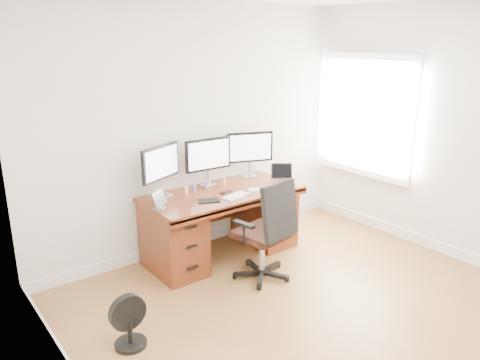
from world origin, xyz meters
TOP-DOWN VIEW (x-y plane):
  - ground at (0.00, 0.00)m, footprint 4.50×4.50m
  - back_wall at (0.00, 2.25)m, footprint 4.00×0.10m
  - desk at (0.00, 1.83)m, footprint 1.70×0.80m
  - office_chair at (0.04, 1.14)m, footprint 0.63×0.63m
  - floor_fan at (-1.50, 0.95)m, footprint 0.30×0.25m
  - monitor_left at (-0.58, 2.07)m, footprint 0.52×0.25m
  - monitor_center at (-0.00, 2.07)m, footprint 0.55×0.15m
  - monitor_right at (0.58, 2.07)m, footprint 0.53×0.23m
  - tablet_left at (-0.78, 1.75)m, footprint 0.23×0.20m
  - tablet_right at (0.80, 1.75)m, footprint 0.23×0.20m
  - keyboard at (0.01, 1.58)m, footprint 0.33×0.19m
  - trackpad at (0.29, 1.63)m, footprint 0.16×0.16m
  - drawing_tablet at (-0.29, 1.63)m, footprint 0.25×0.21m
  - phone at (0.01, 1.75)m, footprint 0.15×0.11m
  - figurine_yellow at (-0.36, 1.95)m, footprint 0.03×0.03m
  - figurine_blue at (-0.26, 1.95)m, footprint 0.03×0.03m
  - figurine_purple at (-0.12, 1.95)m, footprint 0.03×0.03m
  - figurine_orange at (0.13, 1.95)m, footprint 0.03×0.03m

SIDE VIEW (x-z plane):
  - ground at x=0.00m, z-range 0.00..0.00m
  - floor_fan at x=-1.50m, z-range -0.01..0.43m
  - office_chair at x=0.04m, z-range -0.18..0.85m
  - desk at x=0.00m, z-range 0.03..0.78m
  - trackpad at x=0.29m, z-range 0.75..0.76m
  - drawing_tablet at x=-0.29m, z-range 0.75..0.76m
  - phone at x=0.01m, z-range 0.75..0.76m
  - keyboard at x=0.01m, z-range 0.75..0.76m
  - figurine_yellow at x=-0.36m, z-range 0.75..0.84m
  - figurine_blue at x=-0.26m, z-range 0.75..0.84m
  - figurine_purple at x=-0.12m, z-range 0.75..0.84m
  - figurine_orange at x=0.13m, z-range 0.75..0.84m
  - tablet_left at x=-0.78m, z-range 0.74..0.93m
  - tablet_right at x=0.80m, z-range 0.74..0.93m
  - monitor_left at x=-0.58m, z-range 0.82..1.35m
  - monitor_center at x=0.00m, z-range 0.82..1.35m
  - monitor_right at x=0.58m, z-range 0.82..1.35m
  - back_wall at x=0.00m, z-range 0.00..2.70m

